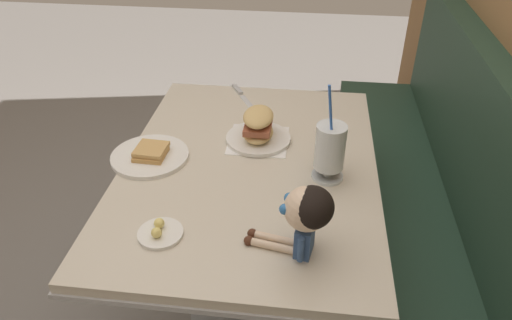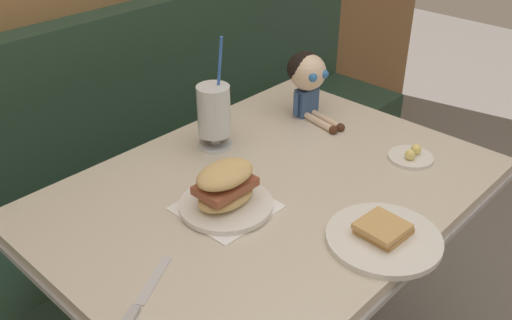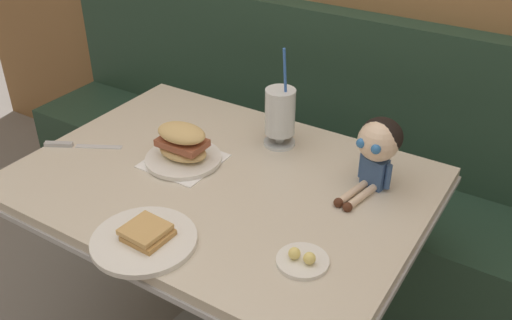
% 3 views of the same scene
% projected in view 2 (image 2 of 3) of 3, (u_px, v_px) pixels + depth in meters
% --- Properties ---
extents(booth_bench, '(2.60, 0.48, 1.00)m').
position_uv_depth(booth_bench, '(135.00, 216.00, 2.00)').
color(booth_bench, '#233D2D').
rests_on(booth_bench, ground).
extents(diner_table, '(1.11, 0.81, 0.74)m').
position_uv_depth(diner_table, '(269.00, 248.00, 1.52)').
color(diner_table, beige).
rests_on(diner_table, ground).
extents(toast_plate, '(0.25, 0.25, 0.04)m').
position_uv_depth(toast_plate, '(384.00, 237.00, 1.22)').
color(toast_plate, white).
rests_on(toast_plate, diner_table).
extents(milkshake_glass, '(0.10, 0.10, 0.32)m').
position_uv_depth(milkshake_glass, '(214.00, 113.00, 1.53)').
color(milkshake_glass, silver).
rests_on(milkshake_glass, diner_table).
extents(sandwich_plate, '(0.22, 0.22, 0.12)m').
position_uv_depth(sandwich_plate, '(226.00, 192.00, 1.31)').
color(sandwich_plate, white).
rests_on(sandwich_plate, diner_table).
extents(butter_saucer, '(0.12, 0.12, 0.04)m').
position_uv_depth(butter_saucer, '(411.00, 156.00, 1.52)').
color(butter_saucer, white).
rests_on(butter_saucer, diner_table).
extents(butter_knife, '(0.22, 0.13, 0.01)m').
position_uv_depth(butter_knife, '(135.00, 311.00, 1.05)').
color(butter_knife, silver).
rests_on(butter_knife, diner_table).
extents(seated_doll, '(0.13, 0.23, 0.20)m').
position_uv_depth(seated_doll, '(308.00, 75.00, 1.69)').
color(seated_doll, '#385689').
rests_on(seated_doll, diner_table).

